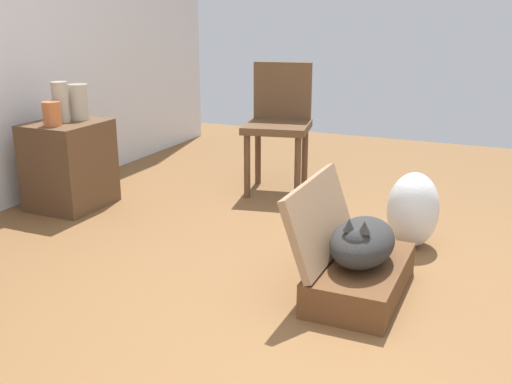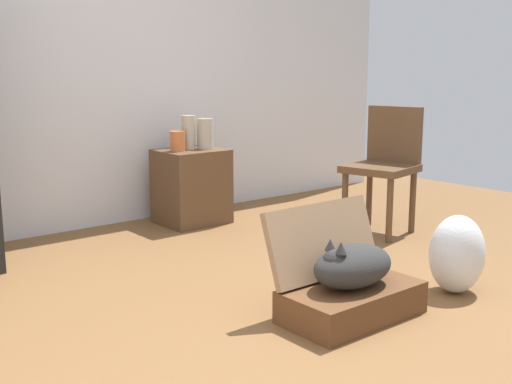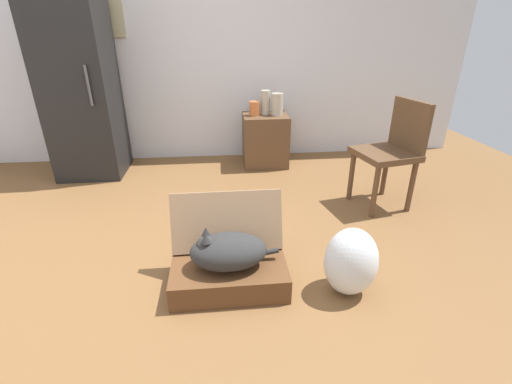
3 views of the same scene
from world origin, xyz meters
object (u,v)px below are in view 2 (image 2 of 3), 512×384
Objects in this scene: suitcase_base at (352,302)px; vase_short at (205,134)px; side_table at (191,186)px; vase_tall at (178,141)px; cat at (352,266)px; plastic_bag_white at (457,254)px; vase_round at (189,132)px; chair at (385,163)px.

vase_short reaches higher than suitcase_base.
vase_tall is at bearing -175.92° from side_table.
side_table is at bearing 76.79° from cat.
plastic_bag_white is 2.23m from vase_tall.
vase_short is 0.90× the size of vase_round.
suitcase_base is 2.16m from vase_tall.
plastic_bag_white is 2.21m from vase_short.
suitcase_base is 2.23m from vase_round.
side_table is at bearing 4.08° from vase_tall.
cat is 3.52× the size of vase_tall.
cat is 1.72m from chair.
side_table is (-0.21, 2.17, 0.07)m from plastic_bag_white.
vase_round is (0.12, 0.03, 0.05)m from vase_tall.
vase_tall is 0.65× the size of vase_short.
vase_short is at bearing -9.12° from side_table.
plastic_bag_white is 2.81× the size of vase_tall.
vase_tall is 1.51m from chair.
side_table reaches higher than plastic_bag_white.
vase_round reaches higher than side_table.
vase_round is at bearing 95.45° from plastic_bag_white.
vase_tall is 0.14m from vase_round.
cat is 2.19m from vase_round.
side_table is 1.45m from chair.
vase_short is at bearing -155.41° from chair.
vase_tall is at bearing 79.94° from cat.
cat is at bearing -103.21° from side_table.
vase_short reaches higher than side_table.
vase_round is (-0.21, 2.20, 0.48)m from plastic_bag_white.
plastic_bag_white is 1.32m from chair.
vase_short is at bearing 73.74° from suitcase_base.
chair reaches higher than vase_tall.
vase_tall reaches higher than suitcase_base.
vase_short is at bearing -20.28° from vase_round.
vase_short is 0.25× the size of chair.
plastic_bag_white reaches higher than suitcase_base.
cat is at bearing -103.06° from vase_round.
vase_round is at bearing 76.94° from cat.
side_table is 0.63× the size of chair.
side_table is 2.21× the size of vase_round.
cat is at bearing -67.06° from chair.
side_table is 0.41m from vase_short.
vase_tall is 0.16× the size of chair.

